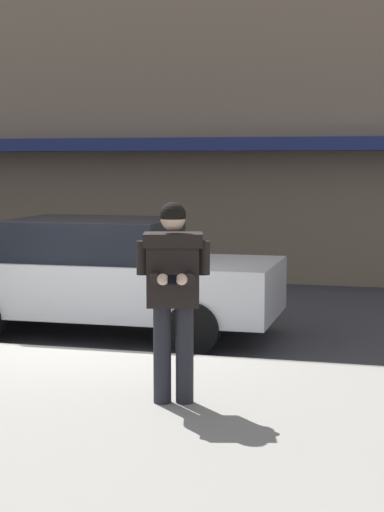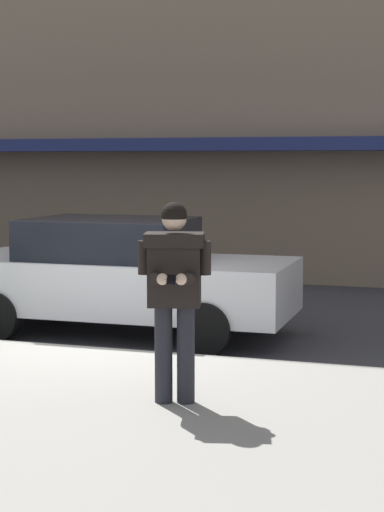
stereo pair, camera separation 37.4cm
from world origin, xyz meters
The scene contains 5 objects.
ground_plane centered at (0.00, 0.00, 0.00)m, with size 80.00×80.00×0.00m, color #3D3D42.
sidewalk centered at (1.00, -2.85, 0.07)m, with size 32.00×5.30×0.14m, color #99968E.
curb_paint_line centered at (1.00, 0.05, 0.00)m, with size 28.00×0.12×0.01m, color silver.
parked_sedan_mid centered at (-0.03, 1.21, 0.79)m, with size 4.52×1.96×1.54m.
man_texting_on_phone centered at (1.88, -2.10, 1.25)m, with size 0.63×0.64×1.81m.
Camera 1 is at (3.95, -9.29, 2.31)m, focal length 60.00 mm.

